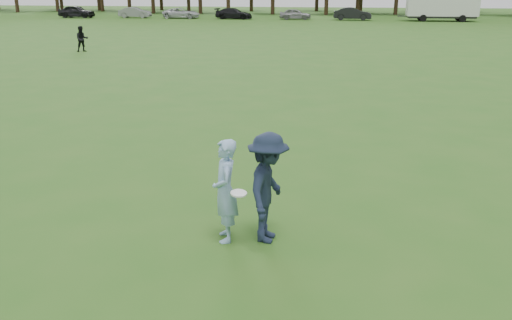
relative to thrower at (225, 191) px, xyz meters
The scene contains 12 objects.
ground 1.33m from the thrower, 28.78° to the right, with size 200.00×200.00×0.00m, color #285919.
thrower is the anchor object (origin of this frame).
defender 0.71m from the thrower, ahead, with size 1.21×0.70×1.88m, color #182235.
player_far_a 29.05m from the thrower, 120.48° to the left, with size 0.79×0.61×1.62m, color black.
car_a 68.23m from the thrower, 118.46° to the left, with size 1.87×4.64×1.58m, color black.
car_b 65.80m from the thrower, 112.26° to the left, with size 1.44×4.12×1.36m, color gray.
car_c 63.59m from the thrower, 107.08° to the left, with size 2.16×4.68×1.30m, color silver.
car_d 61.65m from the thrower, 101.06° to the left, with size 1.88×4.61×1.34m, color black.
car_e 60.72m from the thrower, 93.89° to the left, with size 1.56×3.88×1.32m, color gray.
car_f 60.61m from the thrower, 87.33° to the left, with size 1.58×4.53×1.49m, color black.
disc_in_play 0.36m from the thrower, 40.67° to the right, with size 0.32×0.32×0.06m.
cargo_trailer 61.64m from the thrower, 77.71° to the left, with size 9.00×2.75×3.20m.
Camera 1 is at (0.94, -7.72, 4.14)m, focal length 38.00 mm.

